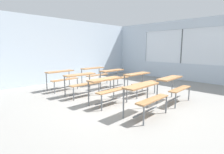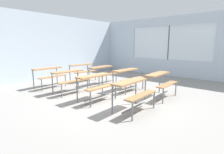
# 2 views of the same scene
# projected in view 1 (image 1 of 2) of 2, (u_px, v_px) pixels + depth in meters

# --- Properties ---
(ground) EXTENTS (10.00, 9.00, 0.05)m
(ground) POSITION_uv_depth(u_px,v_px,m) (123.00, 103.00, 5.22)
(ground) COLOR gray
(wall_back) EXTENTS (10.00, 0.12, 3.00)m
(wall_back) POSITION_uv_depth(u_px,v_px,m) (51.00, 51.00, 8.10)
(wall_back) COLOR silver
(wall_back) RESTS_ON ground
(wall_right) EXTENTS (0.12, 9.00, 3.00)m
(wall_right) POSITION_uv_depth(u_px,v_px,m) (194.00, 52.00, 8.38)
(wall_right) COLOR silver
(wall_right) RESTS_ON ground
(desk_bench_r0c0) EXTENTS (1.11, 0.61, 0.74)m
(desk_bench_r0c0) POSITION_uv_depth(u_px,v_px,m) (145.00, 93.00, 4.14)
(desk_bench_r0c0) COLOR #A87547
(desk_bench_r0c0) RESTS_ON ground
(desk_bench_r0c1) EXTENTS (1.12, 0.63, 0.74)m
(desk_bench_r0c1) POSITION_uv_depth(u_px,v_px,m) (173.00, 84.00, 5.18)
(desk_bench_r0c1) COLOR #A87547
(desk_bench_r0c1) RESTS_ON ground
(desk_bench_r1c0) EXTENTS (1.10, 0.60, 0.74)m
(desk_bench_r1c0) POSITION_uv_depth(u_px,v_px,m) (108.00, 85.00, 5.00)
(desk_bench_r1c0) COLOR #A87547
(desk_bench_r1c0) RESTS_ON ground
(desk_bench_r1c1) EXTENTS (1.12, 0.63, 0.74)m
(desk_bench_r1c1) POSITION_uv_depth(u_px,v_px,m) (140.00, 79.00, 6.06)
(desk_bench_r1c1) COLOR #A87547
(desk_bench_r1c1) RESTS_ON ground
(desk_bench_r2c0) EXTENTS (1.12, 0.64, 0.74)m
(desk_bench_r2c0) POSITION_uv_depth(u_px,v_px,m) (82.00, 80.00, 5.87)
(desk_bench_r2c0) COLOR #A87547
(desk_bench_r2c0) RESTS_ON ground
(desk_bench_r2c1) EXTENTS (1.10, 0.60, 0.74)m
(desk_bench_r2c1) POSITION_uv_depth(u_px,v_px,m) (114.00, 75.00, 6.99)
(desk_bench_r2c1) COLOR #A87547
(desk_bench_r2c1) RESTS_ON ground
(desk_bench_r3c0) EXTENTS (1.13, 0.64, 0.74)m
(desk_bench_r3c0) POSITION_uv_depth(u_px,v_px,m) (62.00, 76.00, 6.70)
(desk_bench_r3c0) COLOR #A87547
(desk_bench_r3c0) RESTS_ON ground
(desk_bench_r3c1) EXTENTS (1.11, 0.60, 0.74)m
(desk_bench_r3c1) POSITION_uv_depth(u_px,v_px,m) (94.00, 72.00, 7.81)
(desk_bench_r3c1) COLOR #A87547
(desk_bench_r3c1) RESTS_ON ground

